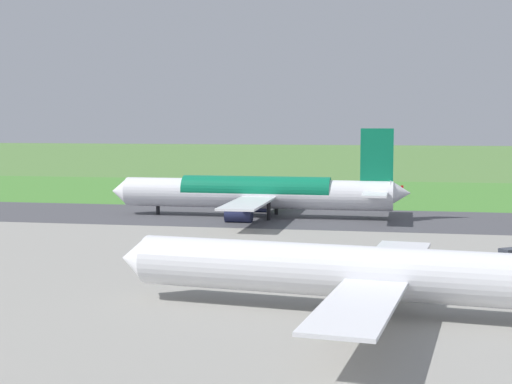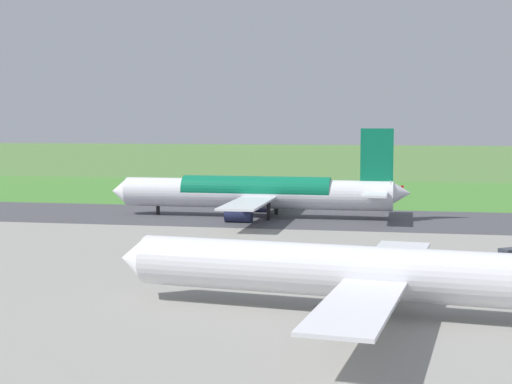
# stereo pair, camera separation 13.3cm
# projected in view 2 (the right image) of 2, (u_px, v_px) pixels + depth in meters

# --- Properties ---
(ground_plane) EXTENTS (800.00, 800.00, 0.00)m
(ground_plane) POSITION_uv_depth(u_px,v_px,m) (308.00, 218.00, 134.52)
(ground_plane) COLOR #547F3D
(runway_asphalt) EXTENTS (600.00, 29.07, 0.06)m
(runway_asphalt) POSITION_uv_depth(u_px,v_px,m) (308.00, 218.00, 134.52)
(runway_asphalt) COLOR #47474C
(runway_asphalt) RESTS_ON ground
(apron_concrete) EXTENTS (440.00, 110.00, 0.05)m
(apron_concrete) POSITION_uv_depth(u_px,v_px,m) (214.00, 315.00, 67.89)
(apron_concrete) COLOR gray
(apron_concrete) RESTS_ON ground
(grass_verge_foreground) EXTENTS (600.00, 80.00, 0.04)m
(grass_verge_foreground) POSITION_uv_depth(u_px,v_px,m) (331.00, 194.00, 178.00)
(grass_verge_foreground) COLOR #478534
(grass_verge_foreground) RESTS_ON ground
(airliner_main) EXTENTS (53.98, 44.03, 15.88)m
(airliner_main) POSITION_uv_depth(u_px,v_px,m) (258.00, 193.00, 135.77)
(airliner_main) COLOR white
(airliner_main) RESTS_ON ground
(airliner_parked_mid) EXTENTS (48.77, 40.01, 14.24)m
(airliner_parked_mid) POSITION_uv_depth(u_px,v_px,m) (372.00, 272.00, 67.57)
(airliner_parked_mid) COLOR white
(airliner_parked_mid) RESTS_ON ground
(service_car_followme) EXTENTS (4.46, 3.93, 1.62)m
(service_car_followme) POSITION_uv_depth(u_px,v_px,m) (508.00, 255.00, 93.29)
(service_car_followme) COLOR black
(service_car_followme) RESTS_ON ground
(no_stopping_sign) EXTENTS (0.60, 0.10, 2.61)m
(no_stopping_sign) POSITION_uv_depth(u_px,v_px,m) (402.00, 190.00, 171.73)
(no_stopping_sign) COLOR slate
(no_stopping_sign) RESTS_ON ground
(traffic_cone_orange) EXTENTS (0.40, 0.40, 0.55)m
(traffic_cone_orange) POSITION_uv_depth(u_px,v_px,m) (370.00, 195.00, 173.85)
(traffic_cone_orange) COLOR orange
(traffic_cone_orange) RESTS_ON ground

